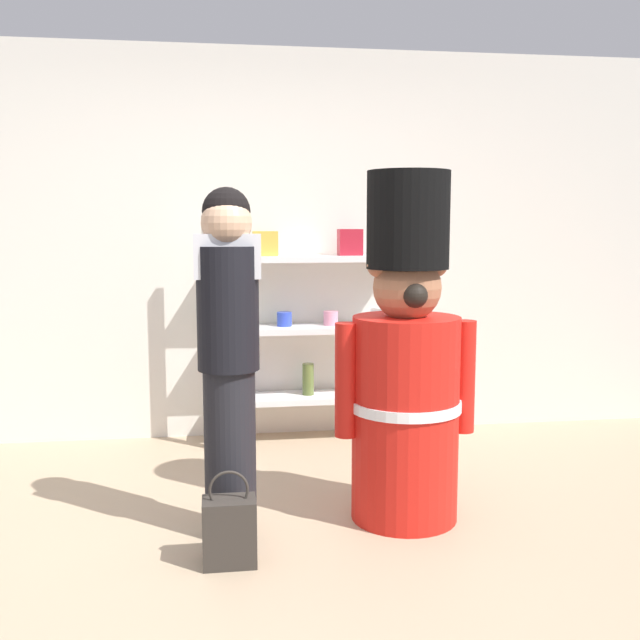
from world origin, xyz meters
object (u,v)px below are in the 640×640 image
object	(u,v)px
merchandise_shelf	(308,323)
shopping_bag	(229,530)
teddy_bear_guard	(406,371)
person_shopper	(229,348)

from	to	relation	value
merchandise_shelf	shopping_bag	distance (m)	2.01
teddy_bear_guard	shopping_bag	xyz separation A→B (m)	(-0.87, -0.39, -0.59)
person_shopper	shopping_bag	world-z (taller)	person_shopper
teddy_bear_guard	shopping_bag	distance (m)	1.12
person_shopper	shopping_bag	size ratio (longest dim) A/B	3.89
teddy_bear_guard	shopping_bag	world-z (taller)	teddy_bear_guard
teddy_bear_guard	person_shopper	size ratio (longest dim) A/B	1.05
merchandise_shelf	teddy_bear_guard	world-z (taller)	teddy_bear_guard
merchandise_shelf	teddy_bear_guard	distance (m)	1.46
teddy_bear_guard	person_shopper	xyz separation A→B (m)	(-0.85, -0.08, 0.15)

